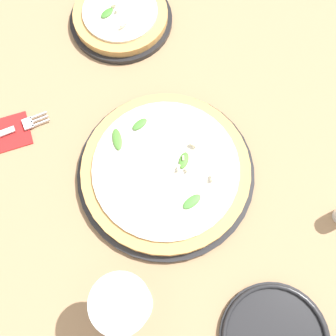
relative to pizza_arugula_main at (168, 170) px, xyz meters
The scene contains 6 objects.
ground_plane 0.02m from the pizza_arugula_main, 105.44° to the right, with size 6.00×6.00×0.00m, color #9E7A56.
pizza_arugula_main is the anchor object (origin of this frame).
pizza_personal_side 0.37m from the pizza_arugula_main, 92.24° to the left, with size 0.23×0.23×0.05m.
wine_glass 0.26m from the pizza_arugula_main, 119.55° to the right, with size 0.09×0.09×0.15m.
napkin 0.34m from the pizza_arugula_main, 152.79° to the left, with size 0.12×0.08×0.01m.
fork 0.34m from the pizza_arugula_main, 152.08° to the left, with size 0.19×0.05×0.00m.
Camera 1 is at (-0.05, -0.22, 0.72)m, focal length 42.00 mm.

